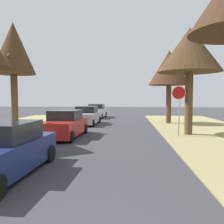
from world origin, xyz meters
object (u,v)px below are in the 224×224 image
Objects in this scene: stop_sign_far at (179,100)px; street_tree_left_far at (13,50)px; parked_sedan_red at (65,125)px; parked_sedan_silver at (87,116)px; street_tree_right_mid_b at (190,51)px; parked_sedan_navy at (2,151)px; parked_sedan_white at (96,111)px; street_tree_right_far at (169,68)px.

street_tree_left_far is at bearing 172.25° from stop_sign_far.
parked_sedan_red is (-6.75, -0.75, -1.46)m from stop_sign_far.
parked_sedan_red is at bearing -173.66° from stop_sign_far.
parked_sedan_silver is at bearing 47.26° from street_tree_left_far.
street_tree_left_far is 1.65× the size of parked_sedan_red.
parked_sedan_silver is (-7.35, 5.55, -4.42)m from street_tree_right_mid_b.
parked_sedan_white is at bearing 90.06° from parked_sedan_navy.
parked_sedan_red is 6.77m from parked_sedan_silver.
parked_sedan_navy is (-7.42, -8.26, -4.42)m from street_tree_right_mid_b.
parked_sedan_red is at bearing -90.76° from parked_sedan_silver.
parked_sedan_silver is at bearing 89.24° from parked_sedan_red.
parked_sedan_white is at bearing 70.44° from street_tree_left_far.
parked_sedan_white is at bearing 117.39° from stop_sign_far.
street_tree_right_mid_b is at bearing 48.07° from parked_sedan_navy.
stop_sign_far is 6.94m from parked_sedan_red.
stop_sign_far is 0.66× the size of parked_sedan_silver.
street_tree_left_far is 1.65× the size of parked_sedan_white.
street_tree_right_far is at bearing 63.92° from parked_sedan_navy.
parked_sedan_silver is at bearing -89.21° from parked_sedan_white.
street_tree_right_mid_b reaches higher than parked_sedan_red.
street_tree_right_mid_b is at bearing -37.06° from parked_sedan_silver.
street_tree_right_mid_b reaches higher than parked_sedan_white.
parked_sedan_white is (-6.75, 13.03, -1.46)m from stop_sign_far.
parked_sedan_silver is (-7.20, -1.03, -4.17)m from street_tree_right_far.
street_tree_right_mid_b is 6.59m from street_tree_right_far.
street_tree_right_mid_b is 1.46× the size of parked_sedan_white.
street_tree_right_far reaches higher than parked_sedan_silver.
parked_sedan_navy is (4.13, -9.27, -4.86)m from street_tree_left_far.
street_tree_left_far is 1.65× the size of parked_sedan_navy.
street_tree_left_far is at bearing -109.56° from parked_sedan_white.
parked_sedan_white is at bearing 120.67° from street_tree_right_mid_b.
street_tree_right_far is 1.44× the size of parked_sedan_white.
street_tree_right_mid_b is at bearing -88.65° from street_tree_right_far.
street_tree_left_far is at bearing 175.02° from street_tree_right_mid_b.
street_tree_left_far reaches higher than parked_sedan_silver.
street_tree_right_far is 17.05m from parked_sedan_navy.
street_tree_right_mid_b is at bearing 9.31° from parked_sedan_red.
parked_sedan_navy is (-7.27, -14.85, -4.17)m from street_tree_right_far.
parked_sedan_navy is at bearing -89.86° from parked_sedan_red.
street_tree_left_far reaches higher than street_tree_right_far.
parked_sedan_silver is at bearing 142.94° from street_tree_right_mid_b.
street_tree_right_far is at bearing 46.96° from parked_sedan_red.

